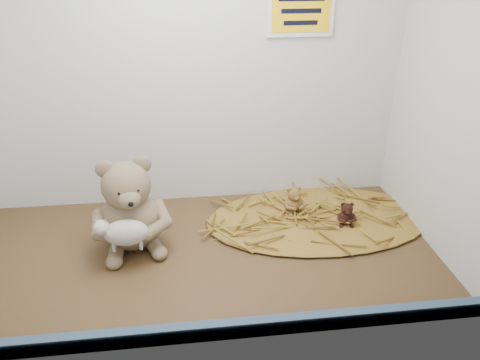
{
  "coord_description": "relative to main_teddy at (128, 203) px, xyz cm",
  "views": [
    {
      "loc": [
        -1.89,
        -98.75,
        71.16
      ],
      "look_at": [
        10.37,
        1.89,
        19.54
      ],
      "focal_mm": 35.0,
      "sensor_mm": 36.0,
      "label": 1
    }
  ],
  "objects": [
    {
      "name": "mini_teddy_brown",
      "position": [
        58.4,
        1.68,
        -7.8
      ],
      "size": [
        6.24,
        6.48,
        6.65
      ],
      "primitive_type": null,
      "rotation": [
        0.0,
        0.0,
        -0.17
      ],
      "color": "black",
      "rests_on": "straw_bed"
    },
    {
      "name": "front_rail",
      "position": [
        17.56,
        -35.11,
        -10.57
      ],
      "size": [
        119.28,
        2.2,
        3.6
      ],
      "primitive_type": "cube",
      "color": "#39586D",
      "rests_on": "shelf_floor"
    },
    {
      "name": "mini_teddy_tan",
      "position": [
        45.31,
        9.88,
        -7.14
      ],
      "size": [
        7.58,
        7.87,
        7.96
      ],
      "primitive_type": null,
      "rotation": [
        0.0,
        0.0,
        0.19
      ],
      "color": "olive",
      "rests_on": "straw_bed"
    },
    {
      "name": "alcove_shell",
      "position": [
        17.56,
        2.69,
        32.63
      ],
      "size": [
        120.4,
        60.2,
        90.4
      ],
      "color": "#3D2415",
      "rests_on": "ground"
    },
    {
      "name": "straw_bed",
      "position": [
        51.86,
        5.78,
        -11.75
      ],
      "size": [
        64.53,
        37.47,
        1.25
      ],
      "primitive_type": "ellipsoid",
      "color": "brown",
      "rests_on": "shelf_floor"
    },
    {
      "name": "wall_sign",
      "position": [
        47.56,
        23.09,
        42.63
      ],
      "size": [
        16.0,
        1.2,
        11.0
      ],
      "primitive_type": "cube",
      "color": "#E1AF0B",
      "rests_on": "back_wall"
    },
    {
      "name": "toy_lamb",
      "position": [
        0.0,
        -8.87,
        -2.98
      ],
      "size": [
        13.88,
        8.47,
        8.97
      ],
      "primitive_type": null,
      "color": "#B0AA9E",
      "rests_on": "main_teddy"
    },
    {
      "name": "main_teddy",
      "position": [
        0.0,
        0.0,
        0.0
      ],
      "size": [
        24.0,
        24.84,
        24.74
      ],
      "primitive_type": null,
      "rotation": [
        0.0,
        0.0,
        0.22
      ],
      "color": "#826E50",
      "rests_on": "shelf_floor"
    }
  ]
}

